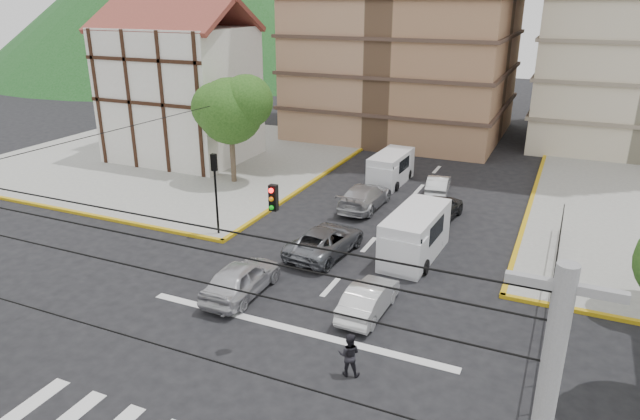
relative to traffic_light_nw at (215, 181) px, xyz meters
The scene contains 17 objects.
ground 11.46m from the traffic_light_nw, 45.00° to the right, with size 160.00×160.00×0.00m, color black.
sidewalk_nw 17.52m from the traffic_light_nw, 135.00° to the left, with size 26.00×26.00×0.15m, color gray.
stop_line 10.68m from the traffic_light_nw, 40.24° to the right, with size 13.00×0.40×0.01m, color silver.
tudor_building 16.70m from the traffic_light_nw, 132.55° to the left, with size 10.80×8.05×12.23m.
park_fence 17.40m from the traffic_light_nw, 11.11° to the right, with size 0.10×22.50×1.66m, color black, non-canonical shape.
tree_tudor 9.42m from the traffic_light_nw, 116.53° to the left, with size 5.39×4.40×7.43m.
traffic_light_nw is the anchor object (origin of this frame).
traffic_light_hanging 12.86m from the traffic_light_nw, 51.58° to the right, with size 18.00×9.12×0.92m.
van_right_lane 10.61m from the traffic_light_nw, ahead, with size 2.33×5.35×2.37m.
van_left_lane 13.79m from the traffic_light_nw, 65.64° to the left, with size 2.04×4.78×2.12m.
car_silver_front_left 7.18m from the traffic_light_nw, 47.90° to the right, with size 1.82×4.52×1.54m, color silver.
car_white_front_right 11.20m from the traffic_light_nw, 22.84° to the right, with size 1.39×3.98×1.31m, color white.
car_grey_mid_left 6.64m from the traffic_light_nw, ahead, with size 2.35×5.10×1.42m, color slate.
car_silver_rear_left 9.55m from the traffic_light_nw, 52.09° to the left, with size 2.09×5.14×1.49m, color #B0B0B5.
car_darkgrey_mid_right 12.71m from the traffic_light_nw, 34.58° to the left, with size 1.80×4.47×1.52m, color #252628.
car_white_rear_right 15.08m from the traffic_light_nw, 52.00° to the left, with size 1.32×3.79×1.25m, color silver.
pedestrian_crosswalk 13.85m from the traffic_light_nw, 37.58° to the right, with size 0.77×0.60×1.58m, color black.
Camera 1 is at (8.81, -15.77, 12.13)m, focal length 32.00 mm.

